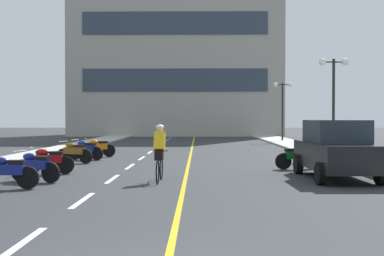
# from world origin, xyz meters

# --- Properties ---
(ground_plane) EXTENTS (140.00, 140.00, 0.00)m
(ground_plane) POSITION_xyz_m (0.00, 21.00, 0.00)
(ground_plane) COLOR #2D3033
(curb_left) EXTENTS (2.40, 72.00, 0.12)m
(curb_left) POSITION_xyz_m (-7.20, 24.00, 0.06)
(curb_left) COLOR #B7B2A8
(curb_left) RESTS_ON ground
(curb_right) EXTENTS (2.40, 72.00, 0.12)m
(curb_right) POSITION_xyz_m (7.20, 24.00, 0.06)
(curb_right) COLOR #B7B2A8
(curb_right) RESTS_ON ground
(lane_dash_0) EXTENTS (0.14, 2.20, 0.01)m
(lane_dash_0) POSITION_xyz_m (-2.00, 2.00, 0.00)
(lane_dash_0) COLOR silver
(lane_dash_0) RESTS_ON ground
(lane_dash_1) EXTENTS (0.14, 2.20, 0.01)m
(lane_dash_1) POSITION_xyz_m (-2.00, 6.00, 0.00)
(lane_dash_1) COLOR silver
(lane_dash_1) RESTS_ON ground
(lane_dash_2) EXTENTS (0.14, 2.20, 0.01)m
(lane_dash_2) POSITION_xyz_m (-2.00, 10.00, 0.00)
(lane_dash_2) COLOR silver
(lane_dash_2) RESTS_ON ground
(lane_dash_3) EXTENTS (0.14, 2.20, 0.01)m
(lane_dash_3) POSITION_xyz_m (-2.00, 14.00, 0.00)
(lane_dash_3) COLOR silver
(lane_dash_3) RESTS_ON ground
(lane_dash_4) EXTENTS (0.14, 2.20, 0.01)m
(lane_dash_4) POSITION_xyz_m (-2.00, 18.00, 0.00)
(lane_dash_4) COLOR silver
(lane_dash_4) RESTS_ON ground
(lane_dash_5) EXTENTS (0.14, 2.20, 0.01)m
(lane_dash_5) POSITION_xyz_m (-2.00, 22.00, 0.00)
(lane_dash_5) COLOR silver
(lane_dash_5) RESTS_ON ground
(lane_dash_6) EXTENTS (0.14, 2.20, 0.01)m
(lane_dash_6) POSITION_xyz_m (-2.00, 26.00, 0.00)
(lane_dash_6) COLOR silver
(lane_dash_6) RESTS_ON ground
(lane_dash_7) EXTENTS (0.14, 2.20, 0.01)m
(lane_dash_7) POSITION_xyz_m (-2.00, 30.00, 0.00)
(lane_dash_7) COLOR silver
(lane_dash_7) RESTS_ON ground
(lane_dash_8) EXTENTS (0.14, 2.20, 0.01)m
(lane_dash_8) POSITION_xyz_m (-2.00, 34.00, 0.00)
(lane_dash_8) COLOR silver
(lane_dash_8) RESTS_ON ground
(lane_dash_9) EXTENTS (0.14, 2.20, 0.01)m
(lane_dash_9) POSITION_xyz_m (-2.00, 38.00, 0.00)
(lane_dash_9) COLOR silver
(lane_dash_9) RESTS_ON ground
(lane_dash_10) EXTENTS (0.14, 2.20, 0.01)m
(lane_dash_10) POSITION_xyz_m (-2.00, 42.00, 0.00)
(lane_dash_10) COLOR silver
(lane_dash_10) RESTS_ON ground
(lane_dash_11) EXTENTS (0.14, 2.20, 0.01)m
(lane_dash_11) POSITION_xyz_m (-2.00, 46.00, 0.00)
(lane_dash_11) COLOR silver
(lane_dash_11) RESTS_ON ground
(centre_line_yellow) EXTENTS (0.12, 66.00, 0.01)m
(centre_line_yellow) POSITION_xyz_m (0.25, 24.00, 0.00)
(centre_line_yellow) COLOR gold
(centre_line_yellow) RESTS_ON ground
(office_building) EXTENTS (22.06, 8.14, 18.94)m
(office_building) POSITION_xyz_m (-1.70, 49.01, 9.47)
(office_building) COLOR #9E998E
(office_building) RESTS_ON ground
(street_lamp_mid) EXTENTS (1.46, 0.36, 4.71)m
(street_lamp_mid) POSITION_xyz_m (7.33, 19.53, 3.61)
(street_lamp_mid) COLOR black
(street_lamp_mid) RESTS_ON curb_right
(street_lamp_far) EXTENTS (1.46, 0.36, 4.57)m
(street_lamp_far) POSITION_xyz_m (7.30, 34.41, 3.51)
(street_lamp_far) COLOR black
(street_lamp_far) RESTS_ON curb_right
(parked_car_near) EXTENTS (2.01, 4.24, 1.82)m
(parked_car_near) POSITION_xyz_m (4.90, 10.16, 0.92)
(parked_car_near) COLOR black
(parked_car_near) RESTS_ON ground
(motorcycle_2) EXTENTS (1.70, 0.60, 0.92)m
(motorcycle_2) POSITION_xyz_m (-4.43, 7.80, 0.47)
(motorcycle_2) COLOR black
(motorcycle_2) RESTS_ON ground
(motorcycle_3) EXTENTS (1.63, 0.81, 0.92)m
(motorcycle_3) POSITION_xyz_m (-4.16, 9.26, 0.47)
(motorcycle_3) COLOR black
(motorcycle_3) RESTS_ON ground
(motorcycle_4) EXTENTS (1.69, 0.60, 0.92)m
(motorcycle_4) POSITION_xyz_m (-4.38, 11.27, 0.47)
(motorcycle_4) COLOR black
(motorcycle_4) RESTS_ON ground
(motorcycle_5) EXTENTS (1.68, 0.64, 0.92)m
(motorcycle_5) POSITION_xyz_m (4.31, 13.06, 0.47)
(motorcycle_5) COLOR black
(motorcycle_5) RESTS_ON ground
(motorcycle_6) EXTENTS (1.63, 0.81, 0.92)m
(motorcycle_6) POSITION_xyz_m (-4.53, 15.43, 0.47)
(motorcycle_6) COLOR black
(motorcycle_6) RESTS_ON ground
(motorcycle_7) EXTENTS (1.65, 0.77, 0.92)m
(motorcycle_7) POSITION_xyz_m (-4.41, 17.03, 0.47)
(motorcycle_7) COLOR black
(motorcycle_7) RESTS_ON ground
(motorcycle_8) EXTENTS (1.64, 0.79, 0.92)m
(motorcycle_8) POSITION_xyz_m (-4.19, 18.60, 0.47)
(motorcycle_8) COLOR black
(motorcycle_8) RESTS_ON ground
(cyclist_rider) EXTENTS (0.42, 1.77, 1.71)m
(cyclist_rider) POSITION_xyz_m (-0.50, 9.39, 0.89)
(cyclist_rider) COLOR black
(cyclist_rider) RESTS_ON ground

